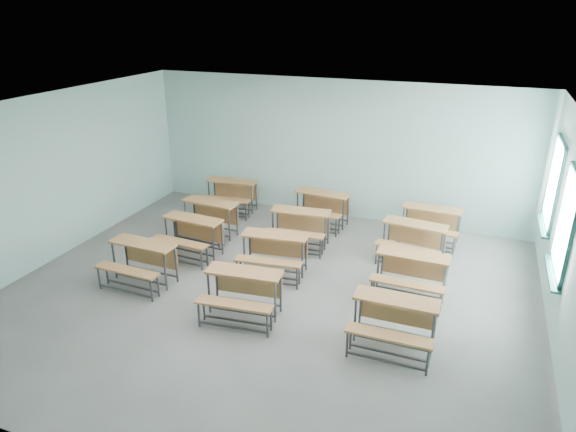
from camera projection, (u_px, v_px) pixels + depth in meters
name	position (u px, v px, depth m)	size (l,w,h in m)	color
room	(272.00, 209.00, 8.39)	(9.04, 8.04, 3.24)	gray
desk_unit_r0c0	(140.00, 257.00, 9.15)	(1.25, 0.86, 0.76)	#9E6639
desk_unit_r0c1	(242.00, 288.00, 8.16)	(1.30, 0.94, 0.76)	#9E6639
desk_unit_r0c2	(394.00, 317.00, 7.40)	(1.22, 0.82, 0.76)	#9E6639
desk_unit_r1c0	(190.00, 231.00, 10.21)	(1.28, 0.90, 0.76)	#9E6639
desk_unit_r1c1	(274.00, 249.00, 9.48)	(1.31, 0.96, 0.76)	#9E6639
desk_unit_r1c2	(411.00, 270.00, 8.73)	(1.24, 0.85, 0.76)	#9E6639
desk_unit_r2c0	(208.00, 214.00, 11.08)	(1.28, 0.91, 0.76)	#9E6639
desk_unit_r2c1	(299.00, 223.00, 10.59)	(1.28, 0.92, 0.76)	#9E6639
desk_unit_r2c2	(413.00, 237.00, 9.97)	(1.31, 0.96, 0.76)	#9E6639
desk_unit_r3c0	(231.00, 191.00, 12.43)	(1.28, 0.91, 0.76)	#9E6639
desk_unit_r3c1	(321.00, 204.00, 11.62)	(1.29, 0.92, 0.76)	#9E6639
desk_unit_r3c2	(431.00, 220.00, 10.74)	(1.26, 0.88, 0.76)	#9E6639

